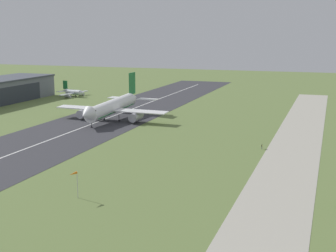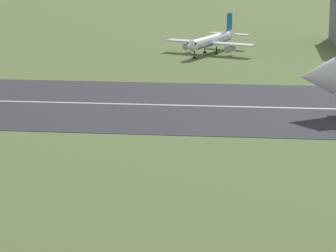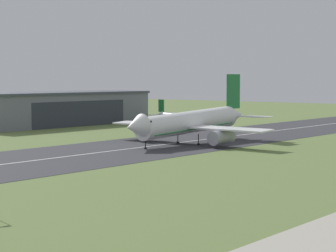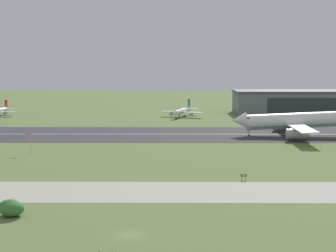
# 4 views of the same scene
# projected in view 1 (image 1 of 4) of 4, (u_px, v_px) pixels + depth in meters

# --- Properties ---
(ground_plane) EXTENTS (706.76, 706.76, 0.00)m
(ground_plane) POSITION_uv_depth(u_px,v_px,m) (185.00, 163.00, 139.42)
(ground_plane) COLOR olive
(runway_strip) EXTENTS (466.76, 41.01, 0.06)m
(runway_strip) POSITION_uv_depth(u_px,v_px,m) (29.00, 148.00, 157.45)
(runway_strip) COLOR #333338
(runway_strip) RESTS_ON ground_plane
(runway_centreline) EXTENTS (420.08, 0.70, 0.01)m
(runway_centreline) POSITION_uv_depth(u_px,v_px,m) (29.00, 148.00, 157.44)
(runway_centreline) COLOR silver
(runway_centreline) RESTS_ON runway_strip
(taxiway_road) EXTENTS (350.07, 17.15, 0.05)m
(taxiway_road) POSITION_uv_depth(u_px,v_px,m) (286.00, 172.00, 129.88)
(taxiway_road) COLOR #A8A393
(taxiway_road) RESTS_ON ground_plane
(airplane_landing) EXTENTS (51.05, 52.50, 19.46)m
(airplane_landing) POSITION_uv_depth(u_px,v_px,m) (112.00, 107.00, 206.20)
(airplane_landing) COLOR white
(airplane_landing) RESTS_ON ground_plane
(airplane_parked_centre) EXTENTS (24.55, 17.39, 9.51)m
(airplane_parked_centre) POSITION_uv_depth(u_px,v_px,m) (73.00, 92.00, 282.99)
(airplane_parked_centre) COLOR silver
(airplane_parked_centre) RESTS_ON ground_plane
(windsock_pole) EXTENTS (2.50, 1.12, 6.52)m
(windsock_pole) POSITION_uv_depth(u_px,v_px,m) (74.00, 175.00, 107.53)
(windsock_pole) COLOR #B7B7BC
(windsock_pole) RESTS_ON ground_plane
(runway_sign) EXTENTS (1.41, 0.13, 1.56)m
(runway_sign) POSITION_uv_depth(u_px,v_px,m) (262.00, 146.00, 155.43)
(runway_sign) COLOR #4C4C51
(runway_sign) RESTS_ON ground_plane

